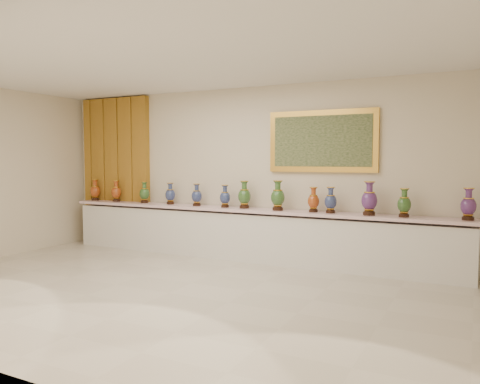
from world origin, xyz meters
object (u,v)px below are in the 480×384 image
object	(u,v)px
counter	(246,235)
vase_1	(116,192)
vase_2	(144,193)
vase_0	(95,191)

from	to	relation	value
counter	vase_1	xyz separation A→B (m)	(-2.90, 0.00, 0.65)
vase_1	vase_2	distance (m)	0.71
counter	vase_1	world-z (taller)	vase_1
vase_0	vase_1	distance (m)	0.55
vase_0	vase_1	xyz separation A→B (m)	(0.55, 0.01, -0.00)
vase_1	counter	bearing A→B (deg)	-0.08
vase_1	vase_2	size ratio (longest dim) A/B	1.02
vase_0	vase_1	world-z (taller)	vase_0
counter	vase_1	bearing A→B (deg)	179.92
counter	vase_0	distance (m)	3.51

